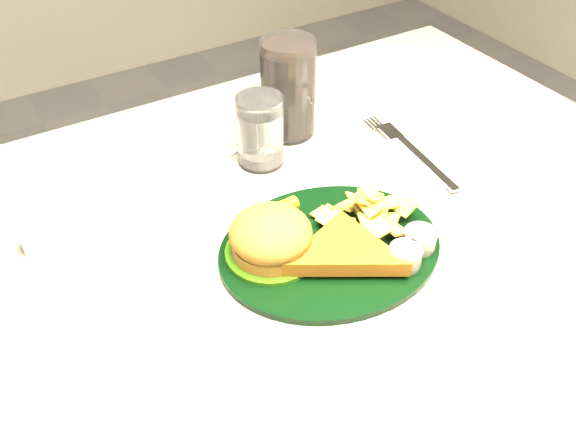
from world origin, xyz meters
name	(u,v)px	position (x,y,z in m)	size (l,w,h in m)	color
table	(275,417)	(0.00, 0.00, 0.38)	(1.20, 0.80, 0.75)	#A09B90
dinner_plate	(331,232)	(0.06, -0.05, 0.78)	(0.28, 0.23, 0.06)	black
water_glass	(260,131)	(0.08, 0.16, 0.80)	(0.07, 0.07, 0.10)	white
cola_glass	(288,88)	(0.15, 0.21, 0.82)	(0.08, 0.08, 0.15)	black
fork_napkin	(422,159)	(0.27, 0.04, 0.76)	(0.14, 0.18, 0.01)	white
ramekin	(37,241)	(-0.24, 0.14, 0.76)	(0.04, 0.04, 0.02)	white
wrapped_straw	(223,159)	(0.03, 0.19, 0.75)	(0.17, 0.06, 0.01)	white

